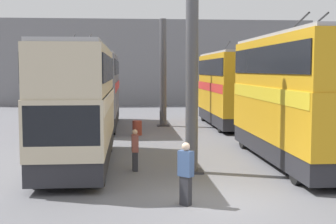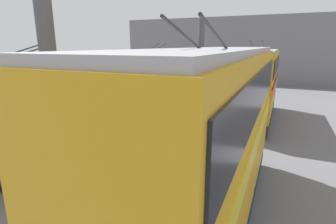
{
  "view_description": "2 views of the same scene",
  "coord_description": "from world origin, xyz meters",
  "px_view_note": "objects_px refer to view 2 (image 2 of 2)",
  "views": [
    {
      "loc": [
        -13.17,
        2.34,
        3.86
      ],
      "look_at": [
        10.31,
        0.38,
        1.74
      ],
      "focal_mm": 50.0,
      "sensor_mm": 36.0,
      "label": 1
    },
    {
      "loc": [
        -1.38,
        -6.08,
        5.38
      ],
      "look_at": [
        12.39,
        -0.03,
        1.53
      ],
      "focal_mm": 28.0,
      "sensor_mm": 36.0,
      "label": 2
    }
  ],
  "objects_px": {
    "bus_left_near": "(211,132)",
    "bus_right_mid": "(8,110)",
    "bus_left_far": "(257,81)",
    "oil_drum": "(155,118)",
    "bus_right_far": "(151,76)",
    "person_by_right_row": "(28,173)"
  },
  "relations": [
    {
      "from": "person_by_right_row",
      "to": "oil_drum",
      "type": "distance_m",
      "value": 9.93
    },
    {
      "from": "person_by_right_row",
      "to": "bus_right_far",
      "type": "bearing_deg",
      "value": -84.83
    },
    {
      "from": "oil_drum",
      "to": "person_by_right_row",
      "type": "bearing_deg",
      "value": 178.52
    },
    {
      "from": "bus_right_far",
      "to": "person_by_right_row",
      "type": "height_order",
      "value": "bus_right_far"
    },
    {
      "from": "bus_left_far",
      "to": "oil_drum",
      "type": "bearing_deg",
      "value": 122.48
    },
    {
      "from": "bus_right_far",
      "to": "oil_drum",
      "type": "relative_size",
      "value": 12.28
    },
    {
      "from": "bus_left_near",
      "to": "oil_drum",
      "type": "distance_m",
      "value": 11.18
    },
    {
      "from": "bus_left_far",
      "to": "bus_right_mid",
      "type": "distance_m",
      "value": 15.43
    },
    {
      "from": "bus_right_mid",
      "to": "bus_right_far",
      "type": "bearing_deg",
      "value": 0.0
    },
    {
      "from": "bus_left_near",
      "to": "bus_left_far",
      "type": "distance_m",
      "value": 12.89
    },
    {
      "from": "bus_left_near",
      "to": "bus_right_far",
      "type": "xyz_separation_m",
      "value": [
        13.16,
        8.73,
        -0.18
      ]
    },
    {
      "from": "bus_left_near",
      "to": "oil_drum",
      "type": "height_order",
      "value": "bus_left_near"
    },
    {
      "from": "person_by_right_row",
      "to": "oil_drum",
      "type": "bearing_deg",
      "value": -95.29
    },
    {
      "from": "bus_right_far",
      "to": "oil_drum",
      "type": "distance_m",
      "value": 5.47
    },
    {
      "from": "bus_right_far",
      "to": "person_by_right_row",
      "type": "xyz_separation_m",
      "value": [
        -14.16,
        -2.24,
        -1.98
      ]
    },
    {
      "from": "bus_left_near",
      "to": "bus_left_far",
      "type": "bearing_deg",
      "value": -0.0
    },
    {
      "from": "bus_left_near",
      "to": "bus_right_mid",
      "type": "distance_m",
      "value": 8.73
    },
    {
      "from": "bus_left_near",
      "to": "bus_right_mid",
      "type": "height_order",
      "value": "bus_left_near"
    },
    {
      "from": "bus_right_mid",
      "to": "bus_right_far",
      "type": "distance_m",
      "value": 12.99
    },
    {
      "from": "bus_right_mid",
      "to": "bus_right_far",
      "type": "relative_size",
      "value": 0.9
    },
    {
      "from": "bus_left_far",
      "to": "bus_left_near",
      "type": "bearing_deg",
      "value": 180.0
    },
    {
      "from": "bus_left_near",
      "to": "person_by_right_row",
      "type": "bearing_deg",
      "value": 98.71
    }
  ]
}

